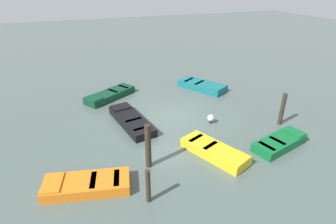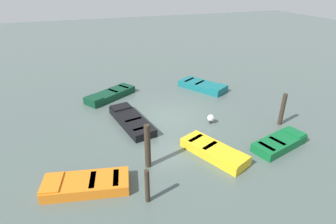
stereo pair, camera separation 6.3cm
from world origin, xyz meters
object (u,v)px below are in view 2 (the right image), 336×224
rowboat_teal (203,86)px  marker_buoy (211,118)px  rowboat_black (131,120)px  mooring_piling_far_left (148,146)px  rowboat_yellow (214,151)px  rowboat_orange (86,184)px  mooring_piling_mid_right (147,186)px  rowboat_green (280,143)px  mooring_piling_near_right (282,109)px  rowboat_dark_green (110,95)px

rowboat_teal → marker_buoy: size_ratio=7.16×
rowboat_black → mooring_piling_far_left: 3.76m
rowboat_yellow → rowboat_black: bearing=-169.0°
rowboat_orange → mooring_piling_mid_right: bearing=157.3°
rowboat_black → rowboat_orange: same height
rowboat_orange → mooring_piling_far_left: mooring_piling_far_left is taller
rowboat_black → rowboat_orange: 4.97m
rowboat_teal → rowboat_orange: same height
rowboat_teal → rowboat_orange: bearing=-78.8°
rowboat_green → mooring_piling_near_right: mooring_piling_near_right is taller
rowboat_dark_green → mooring_piling_far_left: bearing=59.9°
rowboat_orange → mooring_piling_mid_right: size_ratio=2.44×
mooring_piling_mid_right → rowboat_dark_green: bearing=178.7°
mooring_piling_mid_right → marker_buoy: bearing=132.4°
rowboat_orange → marker_buoy: marker_buoy is taller
rowboat_dark_green → mooring_piling_far_left: size_ratio=1.79×
rowboat_yellow → rowboat_black: 4.80m
rowboat_yellow → mooring_piling_mid_right: bearing=-88.7°
mooring_piling_mid_right → rowboat_teal: bearing=143.8°
rowboat_yellow → mooring_piling_near_right: bearing=82.6°
rowboat_teal → mooring_piling_mid_right: bearing=-66.7°
rowboat_yellow → rowboat_black: same height
rowboat_black → mooring_piling_near_right: bearing=-120.4°
rowboat_black → mooring_piling_near_right: (2.63, 7.28, 0.63)m
rowboat_black → mooring_piling_far_left: bearing=167.3°
rowboat_green → rowboat_black: (-4.35, -5.81, -0.00)m
rowboat_green → rowboat_dark_green: bearing=112.6°
mooring_piling_mid_right → mooring_piling_far_left: size_ratio=0.69×
rowboat_teal → rowboat_black: same height
rowboat_dark_green → mooring_piling_mid_right: bearing=56.0°
rowboat_dark_green → mooring_piling_near_right: 10.09m
rowboat_dark_green → rowboat_black: same height
rowboat_yellow → marker_buoy: size_ratio=6.61×
rowboat_yellow → mooring_piling_mid_right: size_ratio=2.43×
marker_buoy → rowboat_yellow: bearing=-24.7°
mooring_piling_mid_right → rowboat_black: bearing=172.9°
mooring_piling_mid_right → mooring_piling_near_right: size_ratio=0.77×
rowboat_teal → mooring_piling_near_right: mooring_piling_near_right is taller
marker_buoy → rowboat_green: bearing=31.7°
mooring_piling_mid_right → marker_buoy: mooring_piling_mid_right is taller
rowboat_green → rowboat_orange: 8.44m
rowboat_teal → mooring_piling_far_left: bearing=-70.8°
rowboat_dark_green → rowboat_teal: bearing=141.8°
mooring_piling_near_right → marker_buoy: bearing=-111.5°
rowboat_green → mooring_piling_far_left: mooring_piling_far_left is taller
marker_buoy → rowboat_dark_green: bearing=-139.1°
rowboat_green → mooring_piling_mid_right: (1.19, -6.51, 0.44)m
mooring_piling_near_right → rowboat_yellow: bearing=-73.8°
marker_buoy → mooring_piling_mid_right: bearing=-47.6°
rowboat_orange → marker_buoy: size_ratio=6.65×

